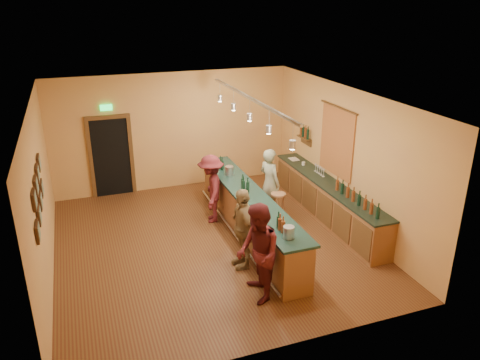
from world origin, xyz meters
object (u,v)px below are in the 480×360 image
object	(u,v)px
tasting_bar	(249,212)
customer_b	(242,228)
back_counter	(328,200)
bartender	(270,183)
bar_stool	(278,199)
customer_c	(211,189)
customer_a	(258,254)

from	to	relation	value
tasting_bar	customer_b	world-z (taller)	customer_b
back_counter	customer_b	distance (m)	2.95
bartender	customer_b	xyz separation A→B (m)	(-1.40, -1.93, -0.03)
bar_stool	customer_c	bearing A→B (deg)	159.33
customer_c	bar_stool	size ratio (longest dim) A/B	2.30
customer_b	back_counter	bearing A→B (deg)	115.86
bartender	tasting_bar	bearing A→B (deg)	115.12
customer_b	customer_c	xyz separation A→B (m)	(0.00, 2.14, -0.01)
bartender	bar_stool	world-z (taller)	bartender
tasting_bar	customer_a	bearing A→B (deg)	-106.98
customer_c	bar_stool	distance (m)	1.60
back_counter	tasting_bar	bearing A→B (deg)	-175.04
bartender	customer_a	world-z (taller)	customer_a
customer_c	customer_b	bearing A→B (deg)	15.43
back_counter	bartender	distance (m)	1.45
customer_a	customer_c	size ratio (longest dim) A/B	1.10
customer_a	bartender	bearing A→B (deg)	159.57
tasting_bar	bartender	distance (m)	1.23
bartender	bar_stool	distance (m)	0.46
customer_b	tasting_bar	bearing A→B (deg)	153.41
back_counter	customer_a	xyz separation A→B (m)	(-2.76, -2.38, 0.42)
bartender	customer_a	distance (m)	3.40
bartender	bar_stool	size ratio (longest dim) A/B	2.40
tasting_bar	bartender	xyz separation A→B (m)	(0.86, 0.84, 0.25)
tasting_bar	bar_stool	world-z (taller)	tasting_bar
bartender	customer_b	world-z (taller)	bartender
bartender	customer_a	bearing A→B (deg)	133.85
tasting_bar	bar_stool	size ratio (longest dim) A/B	7.14
customer_a	customer_b	size ratio (longest dim) A/B	1.09
tasting_bar	customer_b	distance (m)	1.24
back_counter	bar_stool	distance (m)	1.20
back_counter	bar_stool	size ratio (longest dim) A/B	6.37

